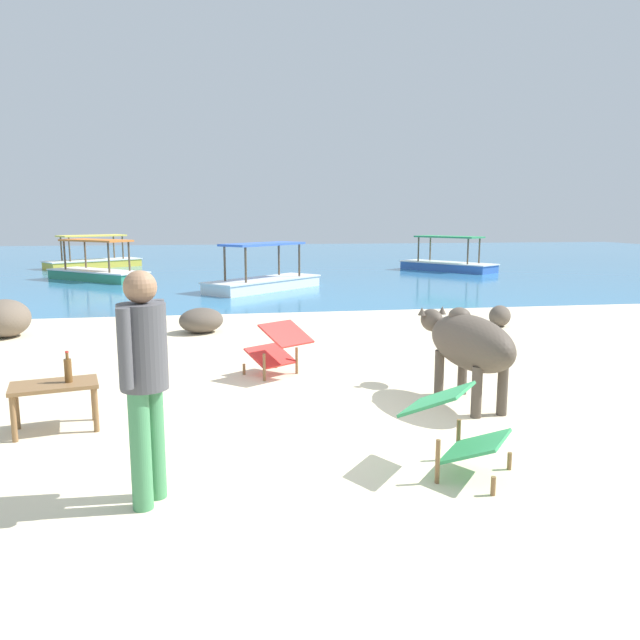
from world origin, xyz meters
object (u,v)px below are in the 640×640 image
cow (468,342)px  bottle (68,370)px  deck_chair_far (456,425)px  boat_yellow (93,261)px  low_bench_table (54,391)px  person_standing (144,370)px  boat_blue (448,263)px  deck_chair_near (278,346)px  boat_green (97,272)px  boat_white (264,280)px

cow → bottle: (-3.96, -0.16, -0.09)m
deck_chair_far → boat_yellow: boat_yellow is taller
cow → bottle: size_ratio=6.10×
low_bench_table → person_standing: 2.02m
person_standing → boat_blue: bearing=-92.1°
deck_chair_near → person_standing: 3.52m
low_bench_table → deck_chair_near: deck_chair_near is taller
boat_blue → boat_yellow: size_ratio=1.00×
deck_chair_far → boat_blue: boat_blue is taller
low_bench_table → deck_chair_near: 2.74m
boat_green → boat_blue: bearing=-130.9°
boat_green → boat_white: same height
deck_chair_near → boat_blue: 16.38m
person_standing → boat_green: person_standing is taller
deck_chair_far → person_standing: 2.35m
cow → deck_chair_far: size_ratio=1.94×
low_bench_table → deck_chair_near: bearing=22.6°
person_standing → boat_blue: size_ratio=0.44×
low_bench_table → deck_chair_near: (2.22, 1.61, 0.01)m
person_standing → bottle: bearing=-37.1°
boat_green → deck_chair_far: bearing=151.4°
boat_green → person_standing: bearing=143.8°
deck_chair_near → boat_green: bearing=-14.5°
deck_chair_far → boat_yellow: size_ratio=0.25×
cow → boat_blue: boat_blue is taller
deck_chair_near → deck_chair_far: (1.08, -3.11, 0.00)m
cow → person_standing: 3.58m
deck_chair_near → boat_blue: (7.74, 14.44, -0.13)m
person_standing → boat_white: person_standing is taller
bottle → person_standing: bearing=-61.8°
deck_chair_far → person_standing: size_ratio=0.57×
bottle → deck_chair_near: bearing=37.3°
bottle → boat_blue: size_ratio=0.08×
low_bench_table → boat_yellow: boat_yellow is taller
bottle → boat_blue: 18.81m
deck_chair_near → boat_yellow: boat_yellow is taller
cow → boat_yellow: 20.89m
boat_white → deck_chair_far: bearing=-130.4°
boat_blue → boat_yellow: 13.87m
bottle → boat_white: 11.30m
bottle → boat_white: boat_white is taller
deck_chair_near → boat_green: 13.70m
cow → boat_blue: 16.93m
low_bench_table → boat_yellow: 19.96m
boat_white → person_standing: bearing=-140.7°
person_standing → boat_white: size_ratio=0.47×
person_standing → boat_green: size_ratio=0.46×
boat_blue → boat_white: bearing=-90.7°
deck_chair_near → boat_green: (-4.55, 12.93, -0.13)m
boat_green → boat_blue: 12.38m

